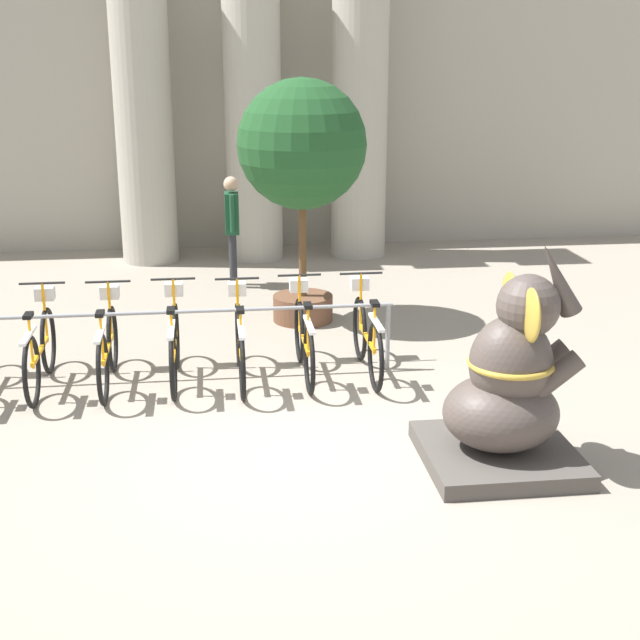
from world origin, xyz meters
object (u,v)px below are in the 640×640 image
bicycle_5 (304,338)px  person_pedestrian (232,221)px  bicycle_4 (240,343)px  bicycle_6 (367,336)px  potted_tree (302,152)px  bicycle_3 (174,344)px  elephant_statue (508,391)px  bicycle_1 (40,349)px  bicycle_2 (108,347)px

bicycle_5 → person_pedestrian: (-0.64, 3.90, 0.55)m
bicycle_4 → bicycle_6: (1.38, 0.06, 0.00)m
bicycle_6 → potted_tree: potted_tree is taller
bicycle_3 → person_pedestrian: bearing=79.2°
bicycle_4 → potted_tree: (0.90, 2.10, 1.76)m
bicycle_3 → potted_tree: bearing=51.9°
elephant_statue → potted_tree: size_ratio=0.64×
bicycle_1 → bicycle_4: (2.08, -0.06, 0.00)m
bicycle_4 → potted_tree: bearing=66.9°
bicycle_1 → bicycle_4: same height
bicycle_5 → elephant_statue: size_ratio=0.87×
bicycle_4 → potted_tree: size_ratio=0.55×
bicycle_3 → bicycle_4: size_ratio=1.00×
bicycle_4 → person_pedestrian: person_pedestrian is taller
bicycle_4 → person_pedestrian: bearing=89.3°
bicycle_5 → person_pedestrian: person_pedestrian is taller
elephant_statue → bicycle_2: bearing=147.2°
bicycle_1 → potted_tree: (2.97, 2.04, 1.76)m
bicycle_5 → potted_tree: size_ratio=0.55×
person_pedestrian → potted_tree: size_ratio=0.53×
bicycle_1 → potted_tree: 4.01m
bicycle_4 → bicycle_5: size_ratio=1.00×
bicycle_6 → bicycle_3: bearing=179.8°
bicycle_4 → elephant_statue: elephant_statue is taller
potted_tree → person_pedestrian: bearing=114.4°
bicycle_6 → potted_tree: 2.73m
bicycle_1 → bicycle_6: (3.46, 0.00, 0.00)m
bicycle_6 → person_pedestrian: size_ratio=1.05×
bicycle_1 → bicycle_5: bearing=0.2°
potted_tree → bicycle_5: bearing=-95.8°
person_pedestrian → elephant_statue: bearing=-71.1°
bicycle_3 → person_pedestrian: 4.00m
bicycle_2 → bicycle_3: same height
bicycle_1 → bicycle_5: 2.77m
bicycle_3 → elephant_statue: size_ratio=0.87×
bicycle_6 → bicycle_5: bearing=179.4°
bicycle_3 → bicycle_6: 2.08m
bicycle_2 → bicycle_6: size_ratio=1.00×
bicycle_1 → bicycle_6: 3.46m
bicycle_1 → bicycle_4: size_ratio=1.00×
bicycle_2 → bicycle_4: same height
bicycle_6 → bicycle_1: bearing=-180.0°
potted_tree → elephant_statue: bearing=-73.6°
bicycle_3 → bicycle_4: 0.70m
elephant_statue → person_pedestrian: size_ratio=1.20×
bicycle_6 → bicycle_4: bearing=-177.3°
bicycle_2 → bicycle_3: size_ratio=1.00×
elephant_statue → person_pedestrian: (-2.13, 6.22, 0.31)m
bicycle_1 → bicycle_2: 0.69m
bicycle_6 → person_pedestrian: (-1.33, 3.90, 0.55)m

